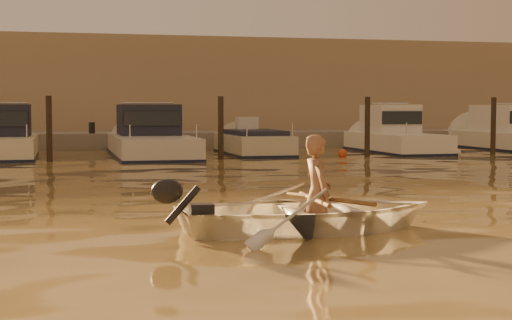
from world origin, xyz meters
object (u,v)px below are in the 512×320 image
object	(u,v)px
dinghy	(310,212)
waterfront_building	(171,92)
moored_boat_4	(396,135)
person	(317,194)
moored_boat_3	(253,148)
moored_boat_1	(6,139)
moored_boat_2	(150,137)

from	to	relation	value
dinghy	waterfront_building	world-z (taller)	waterfront_building
moored_boat_4	person	bearing A→B (deg)	-117.21
moored_boat_3	moored_boat_4	distance (m)	5.44
moored_boat_1	moored_boat_4	bearing A→B (deg)	0.00
person	moored_boat_3	size ratio (longest dim) A/B	0.29
moored_boat_3	moored_boat_4	size ratio (longest dim) A/B	0.88
dinghy	moored_boat_3	distance (m)	17.17
moored_boat_2	moored_boat_3	distance (m)	3.62
dinghy	moored_boat_3	xyz separation A→B (m)	(3.33, 16.84, -0.02)
moored_boat_3	moored_boat_4	xyz separation A→B (m)	(5.42, 0.00, 0.40)
moored_boat_4	moored_boat_1	bearing A→B (deg)	180.00
person	moored_boat_4	world-z (taller)	moored_boat_4
dinghy	person	xyz separation A→B (m)	(0.10, 0.00, 0.25)
dinghy	moored_boat_2	bearing A→B (deg)	-1.20
moored_boat_3	moored_boat_4	world-z (taller)	moored_boat_4
dinghy	moored_boat_2	distance (m)	16.85
dinghy	waterfront_building	size ratio (longest dim) A/B	0.08
dinghy	person	size ratio (longest dim) A/B	2.22
waterfront_building	moored_boat_3	bearing A→B (deg)	-82.75
moored_boat_2	moored_boat_3	size ratio (longest dim) A/B	1.48
moored_boat_3	waterfront_building	distance (m)	11.30
moored_boat_2	waterfront_building	xyz separation A→B (m)	(2.20, 11.00, 1.77)
dinghy	moored_boat_1	distance (m)	17.56
moored_boat_1	moored_boat_4	xyz separation A→B (m)	(13.73, 0.00, 0.00)
moored_boat_1	moored_boat_3	world-z (taller)	moored_boat_1
moored_boat_2	waterfront_building	distance (m)	11.36
moored_boat_2	moored_boat_3	bearing A→B (deg)	0.00
dinghy	moored_boat_4	world-z (taller)	moored_boat_4
waterfront_building	moored_boat_2	bearing A→B (deg)	-101.31
moored_boat_3	moored_boat_2	bearing A→B (deg)	180.00
moored_boat_1	moored_boat_4	distance (m)	13.73
dinghy	moored_boat_4	distance (m)	18.99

